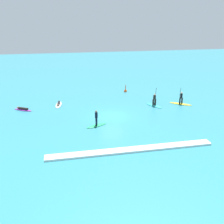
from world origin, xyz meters
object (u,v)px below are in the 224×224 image
(surfer_on_green_board, at_px, (96,122))
(marker_buoy, at_px, (125,91))
(surfer_on_white_board, at_px, (59,104))
(surfer_on_yellow_board, at_px, (181,101))
(surfer_on_teal_board, at_px, (154,103))
(surfer_on_purple_board, at_px, (23,109))

(surfer_on_green_board, bearing_deg, marker_buoy, -142.46)
(marker_buoy, bearing_deg, surfer_on_white_board, -156.33)
(surfer_on_yellow_board, xyz_separation_m, surfer_on_white_board, (-16.18, 2.92, -0.27))
(surfer_on_yellow_board, distance_m, surfer_on_teal_board, 3.77)
(surfer_on_green_board, bearing_deg, surfer_on_yellow_board, 177.18)
(surfer_on_green_board, relative_size, surfer_on_white_board, 0.87)
(surfer_on_yellow_board, xyz_separation_m, marker_buoy, (-5.79, 7.48, -0.23))
(surfer_on_green_board, distance_m, surfer_on_yellow_board, 13.22)
(surfer_on_teal_board, bearing_deg, surfer_on_white_board, 49.00)
(surfer_on_purple_board, bearing_deg, marker_buoy, -127.83)
(surfer_on_green_board, xyz_separation_m, surfer_on_white_board, (-3.97, 7.99, -0.30))
(surfer_on_green_board, bearing_deg, surfer_on_white_board, -88.92)
(surfer_on_white_board, height_order, surfer_on_purple_board, surfer_on_purple_board)
(surfer_on_white_board, relative_size, surfer_on_purple_board, 1.20)
(surfer_on_yellow_board, bearing_deg, surfer_on_teal_board, 37.40)
(surfer_on_yellow_board, distance_m, marker_buoy, 9.46)
(surfer_on_green_board, bearing_deg, surfer_on_purple_board, -64.19)
(surfer_on_purple_board, distance_m, surfer_on_teal_board, 16.93)
(surfer_on_purple_board, bearing_deg, surfer_on_teal_board, -154.79)
(marker_buoy, bearing_deg, surfer_on_teal_board, -74.84)
(surfer_on_white_board, xyz_separation_m, marker_buoy, (10.39, 4.56, 0.04))
(surfer_on_teal_board, height_order, marker_buoy, surfer_on_teal_board)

